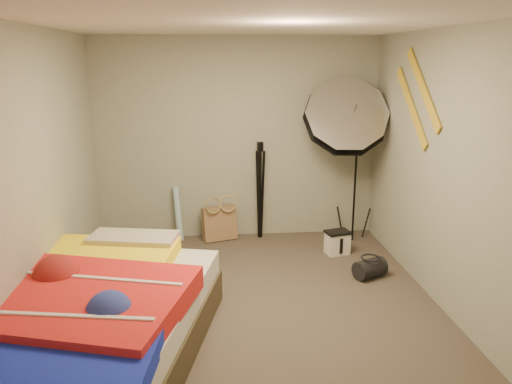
{
  "coord_description": "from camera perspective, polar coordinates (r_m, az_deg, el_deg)",
  "views": [
    {
      "loc": [
        -0.35,
        -4.15,
        2.25
      ],
      "look_at": [
        0.1,
        0.6,
        0.95
      ],
      "focal_mm": 35.0,
      "sensor_mm": 36.0,
      "label": 1
    }
  ],
  "objects": [
    {
      "name": "floor",
      "position": [
        4.74,
        -0.54,
        -13.13
      ],
      "size": [
        4.0,
        4.0,
        0.0
      ],
      "primitive_type": "plane",
      "color": "#534A3F",
      "rests_on": "ground"
    },
    {
      "name": "ceiling",
      "position": [
        4.18,
        -0.62,
        18.67
      ],
      "size": [
        4.0,
        4.0,
        0.0
      ],
      "primitive_type": "plane",
      "rotation": [
        3.14,
        0.0,
        0.0
      ],
      "color": "silver",
      "rests_on": "wall_back"
    },
    {
      "name": "wall_back",
      "position": [
        6.24,
        -2.13,
        5.99
      ],
      "size": [
        3.5,
        0.0,
        3.5
      ],
      "primitive_type": "plane",
      "rotation": [
        1.57,
        0.0,
        0.0
      ],
      "color": "#9B9F8E",
      "rests_on": "floor"
    },
    {
      "name": "wall_front",
      "position": [
        2.4,
        3.52,
        -9.37
      ],
      "size": [
        3.5,
        0.0,
        3.5
      ],
      "primitive_type": "plane",
      "rotation": [
        -1.57,
        0.0,
        0.0
      ],
      "color": "#9B9F8E",
      "rests_on": "floor"
    },
    {
      "name": "wall_left",
      "position": [
        4.5,
        -23.4,
        1.12
      ],
      "size": [
        0.0,
        4.0,
        4.0
      ],
      "primitive_type": "plane",
      "rotation": [
        1.57,
        0.0,
        1.57
      ],
      "color": "#9B9F8E",
      "rests_on": "floor"
    },
    {
      "name": "wall_right",
      "position": [
        4.76,
        20.93,
        2.09
      ],
      "size": [
        0.0,
        4.0,
        4.0
      ],
      "primitive_type": "plane",
      "rotation": [
        1.57,
        0.0,
        -1.57
      ],
      "color": "#9B9F8E",
      "rests_on": "floor"
    },
    {
      "name": "tote_bag",
      "position": [
        6.33,
        -4.2,
        -3.6
      ],
      "size": [
        0.46,
        0.3,
        0.44
      ],
      "primitive_type": "cube",
      "rotation": [
        -0.14,
        0.0,
        0.3
      ],
      "color": "#9E7B56",
      "rests_on": "floor"
    },
    {
      "name": "wrapping_roll",
      "position": [
        6.34,
        -8.9,
        -2.49
      ],
      "size": [
        0.15,
        0.21,
        0.68
      ],
      "primitive_type": "cylinder",
      "rotation": [
        -0.17,
        0.0,
        0.39
      ],
      "color": "#57A8CA",
      "rests_on": "floor"
    },
    {
      "name": "camera_case",
      "position": [
        5.97,
        9.27,
        -5.8
      ],
      "size": [
        0.3,
        0.24,
        0.26
      ],
      "primitive_type": "cube",
      "rotation": [
        0.0,
        0.0,
        0.25
      ],
      "color": "white",
      "rests_on": "floor"
    },
    {
      "name": "duffel_bag",
      "position": [
        5.42,
        12.88,
        -8.51
      ],
      "size": [
        0.39,
        0.33,
        0.2
      ],
      "primitive_type": "cylinder",
      "rotation": [
        0.0,
        1.57,
        0.46
      ],
      "color": "black",
      "rests_on": "floor"
    },
    {
      "name": "wall_stripe_upper",
      "position": [
        5.2,
        18.55,
        11.15
      ],
      "size": [
        0.02,
        0.91,
        0.78
      ],
      "primitive_type": "cube",
      "rotation": [
        0.7,
        0.0,
        0.0
      ],
      "color": "gold",
      "rests_on": "wall_right"
    },
    {
      "name": "wall_stripe_lower",
      "position": [
        5.44,
        17.32,
        9.28
      ],
      "size": [
        0.02,
        0.91,
        0.78
      ],
      "primitive_type": "cube",
      "rotation": [
        0.7,
        0.0,
        0.0
      ],
      "color": "gold",
      "rests_on": "wall_right"
    },
    {
      "name": "bed",
      "position": [
        4.06,
        -18.61,
        -13.77
      ],
      "size": [
        2.06,
        2.68,
        0.67
      ],
      "color": "#413624",
      "rests_on": "floor"
    },
    {
      "name": "photo_umbrella",
      "position": [
        6.08,
        10.18,
        8.23
      ],
      "size": [
        1.3,
        1.01,
        2.14
      ],
      "color": "black",
      "rests_on": "floor"
    },
    {
      "name": "camera_tripod",
      "position": [
        6.25,
        0.46,
        0.96
      ],
      "size": [
        0.08,
        0.08,
        1.24
      ],
      "color": "black",
      "rests_on": "floor"
    }
  ]
}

